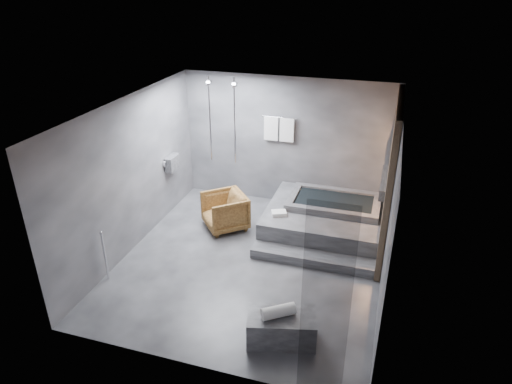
% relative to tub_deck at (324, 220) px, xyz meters
% --- Properties ---
extents(room, '(5.00, 5.04, 2.82)m').
position_rel_tub_deck_xyz_m(room, '(-0.65, -1.21, 1.48)').
color(room, '#313133').
rests_on(room, ground).
extents(tub_deck, '(2.20, 2.00, 0.50)m').
position_rel_tub_deck_xyz_m(tub_deck, '(0.00, 0.00, 0.00)').
color(tub_deck, '#363639').
rests_on(tub_deck, ground).
extents(tub_step, '(2.20, 0.36, 0.18)m').
position_rel_tub_deck_xyz_m(tub_step, '(0.00, -1.18, -0.16)').
color(tub_step, '#363639').
rests_on(tub_step, ground).
extents(concrete_bench, '(1.05, 0.74, 0.43)m').
position_rel_tub_deck_xyz_m(concrete_bench, '(-0.07, -3.15, -0.04)').
color(concrete_bench, '#323335').
rests_on(concrete_bench, ground).
extents(driftwood_chair, '(1.12, 1.12, 0.73)m').
position_rel_tub_deck_xyz_m(driftwood_chair, '(-1.92, -0.45, 0.12)').
color(driftwood_chair, '#4B2E12').
rests_on(driftwood_chair, ground).
extents(rolled_towel, '(0.48, 0.41, 0.17)m').
position_rel_tub_deck_xyz_m(rolled_towel, '(-0.11, -3.18, 0.26)').
color(rolled_towel, white).
rests_on(rolled_towel, concrete_bench).
extents(deck_towel, '(0.33, 0.29, 0.07)m').
position_rel_tub_deck_xyz_m(deck_towel, '(-0.79, -0.51, 0.29)').
color(deck_towel, white).
rests_on(deck_towel, tub_deck).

